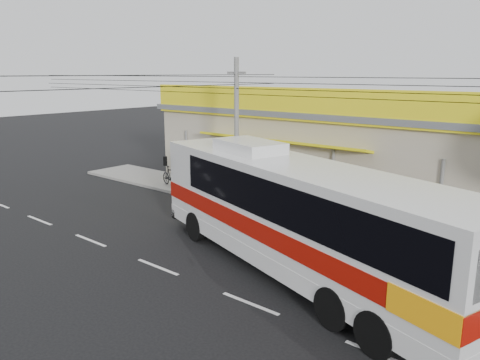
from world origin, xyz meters
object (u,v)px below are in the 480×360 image
at_px(motorbike_red, 190,183).
at_px(utility_pole, 236,85).
at_px(motorbike_dark, 171,176).
at_px(coach_bus, 301,212).

height_order(motorbike_red, utility_pole, utility_pole).
distance_m(motorbike_red, motorbike_dark, 1.90).
xyz_separation_m(motorbike_dark, utility_pole, (5.03, -0.20, 5.16)).
bearing_deg(coach_bus, utility_pole, 161.71).
relative_size(coach_bus, motorbike_red, 6.75).
bearing_deg(motorbike_dark, motorbike_red, -86.04).
height_order(motorbike_red, motorbike_dark, motorbike_dark).
bearing_deg(motorbike_dark, coach_bus, -99.98).
distance_m(coach_bus, motorbike_red, 11.34).
bearing_deg(utility_pole, coach_bus, -36.29).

